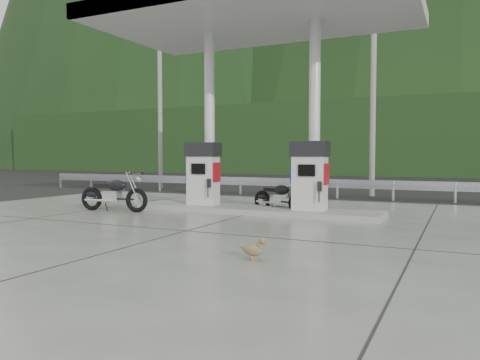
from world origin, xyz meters
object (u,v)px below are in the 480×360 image
at_px(gas_pump_left, 203,174).
at_px(gas_pump_right, 310,176).
at_px(motorcycle_right, 279,197).
at_px(motorcycle_left, 114,194).
at_px(duck, 253,250).

bearing_deg(gas_pump_left, gas_pump_right, 0.00).
relative_size(gas_pump_right, motorcycle_right, 1.04).
height_order(gas_pump_left, motorcycle_left, gas_pump_left).
distance_m(gas_pump_left, motorcycle_left, 2.60).
distance_m(gas_pump_right, motorcycle_right, 1.24).
bearing_deg(gas_pump_right, duck, -81.92).
xyz_separation_m(motorcycle_left, motorcycle_right, (4.33, 1.77, -0.07)).
distance_m(gas_pump_left, gas_pump_right, 3.20).
relative_size(gas_pump_right, motorcycle_left, 0.89).
bearing_deg(motorcycle_right, duck, -52.76).
xyz_separation_m(gas_pump_left, gas_pump_right, (3.20, 0.00, 0.00)).
bearing_deg(motorcycle_right, motorcycle_left, -137.39).
height_order(gas_pump_right, motorcycle_left, gas_pump_right).
bearing_deg(gas_pump_left, motorcycle_right, 10.00).
bearing_deg(gas_pump_left, duck, -53.72).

